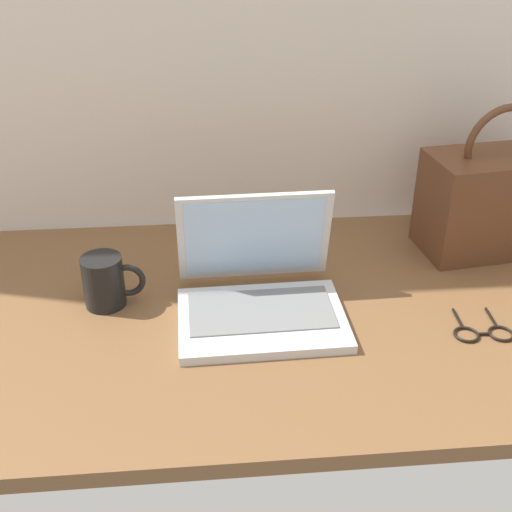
# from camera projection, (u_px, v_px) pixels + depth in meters

# --- Properties ---
(desk) EXTENTS (1.60, 0.76, 0.03)m
(desk) POSITION_uv_depth(u_px,v_px,m) (252.00, 316.00, 1.27)
(desk) COLOR brown
(desk) RESTS_ON ground
(laptop) EXTENTS (0.31, 0.27, 0.21)m
(laptop) POSITION_uv_depth(u_px,v_px,m) (259.00, 290.00, 1.24)
(laptop) COLOR silver
(laptop) RESTS_ON desk
(coffee_mug) EXTENTS (0.12, 0.08, 0.10)m
(coffee_mug) POSITION_uv_depth(u_px,v_px,m) (105.00, 281.00, 1.25)
(coffee_mug) COLOR black
(coffee_mug) RESTS_ON desk
(eyeglasses) EXTENTS (0.11, 0.11, 0.01)m
(eyeglasses) POSITION_uv_depth(u_px,v_px,m) (483.00, 333.00, 1.19)
(eyeglasses) COLOR black
(eyeglasses) RESTS_ON desk
(handbag) EXTENTS (0.32, 0.20, 0.33)m
(handbag) POSITION_uv_depth(u_px,v_px,m) (494.00, 200.00, 1.42)
(handbag) COLOR #59331E
(handbag) RESTS_ON desk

